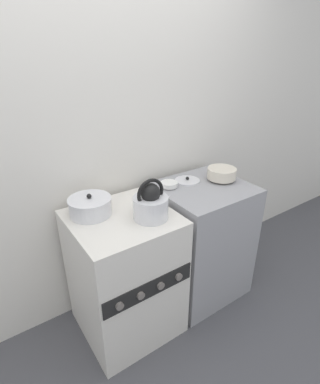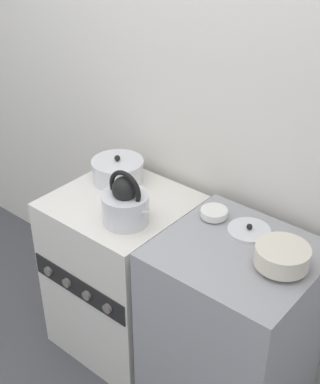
{
  "view_description": "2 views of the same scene",
  "coord_description": "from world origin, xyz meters",
  "px_view_note": "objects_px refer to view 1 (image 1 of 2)",
  "views": [
    {
      "loc": [
        -0.67,
        -1.06,
        1.72
      ],
      "look_at": [
        0.25,
        0.26,
        0.95
      ],
      "focal_mm": 28.0,
      "sensor_mm": 36.0,
      "label": 1
    },
    {
      "loc": [
        1.44,
        -1.16,
        2.14
      ],
      "look_at": [
        0.22,
        0.31,
        0.97
      ],
      "focal_mm": 50.0,
      "sensor_mm": 36.0,
      "label": 2
    }
  ],
  "objects_px": {
    "kettle": "(151,204)",
    "enamel_bowl": "(222,173)",
    "stove": "(125,274)",
    "cooking_pot": "(90,206)",
    "small_ceramic_bowl": "(169,184)",
    "loose_pot_lid": "(187,180)"
  },
  "relations": [
    {
      "from": "cooking_pot",
      "to": "loose_pot_lid",
      "type": "height_order",
      "value": "cooking_pot"
    },
    {
      "from": "enamel_bowl",
      "to": "small_ceramic_bowl",
      "type": "xyz_separation_m",
      "value": [
        -0.38,
        0.11,
        -0.03
      ]
    },
    {
      "from": "stove",
      "to": "kettle",
      "type": "xyz_separation_m",
      "value": [
        0.14,
        -0.1,
        0.51
      ]
    },
    {
      "from": "kettle",
      "to": "enamel_bowl",
      "type": "height_order",
      "value": "kettle"
    },
    {
      "from": "small_ceramic_bowl",
      "to": "loose_pot_lid",
      "type": "height_order",
      "value": "small_ceramic_bowl"
    },
    {
      "from": "small_ceramic_bowl",
      "to": "enamel_bowl",
      "type": "bearing_deg",
      "value": -16.6
    },
    {
      "from": "stove",
      "to": "kettle",
      "type": "relative_size",
      "value": 3.46
    },
    {
      "from": "small_ceramic_bowl",
      "to": "cooking_pot",
      "type": "bearing_deg",
      "value": 179.36
    },
    {
      "from": "stove",
      "to": "enamel_bowl",
      "type": "bearing_deg",
      "value": 0.68
    },
    {
      "from": "small_ceramic_bowl",
      "to": "loose_pot_lid",
      "type": "xyz_separation_m",
      "value": [
        0.17,
        0.01,
        -0.02
      ]
    },
    {
      "from": "kettle",
      "to": "cooking_pot",
      "type": "relative_size",
      "value": 0.99
    },
    {
      "from": "stove",
      "to": "loose_pot_lid",
      "type": "distance_m",
      "value": 0.76
    },
    {
      "from": "stove",
      "to": "cooking_pot",
      "type": "relative_size",
      "value": 3.41
    },
    {
      "from": "kettle",
      "to": "enamel_bowl",
      "type": "relative_size",
      "value": 1.22
    },
    {
      "from": "stove",
      "to": "cooking_pot",
      "type": "height_order",
      "value": "cooking_pot"
    },
    {
      "from": "cooking_pot",
      "to": "small_ceramic_bowl",
      "type": "relative_size",
      "value": 2.18
    },
    {
      "from": "kettle",
      "to": "cooking_pot",
      "type": "distance_m",
      "value": 0.36
    },
    {
      "from": "stove",
      "to": "small_ceramic_bowl",
      "type": "distance_m",
      "value": 0.65
    },
    {
      "from": "enamel_bowl",
      "to": "loose_pot_lid",
      "type": "height_order",
      "value": "enamel_bowl"
    },
    {
      "from": "kettle",
      "to": "small_ceramic_bowl",
      "type": "bearing_deg",
      "value": 37.67
    },
    {
      "from": "kettle",
      "to": "loose_pot_lid",
      "type": "height_order",
      "value": "kettle"
    },
    {
      "from": "kettle",
      "to": "cooking_pot",
      "type": "height_order",
      "value": "kettle"
    }
  ]
}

